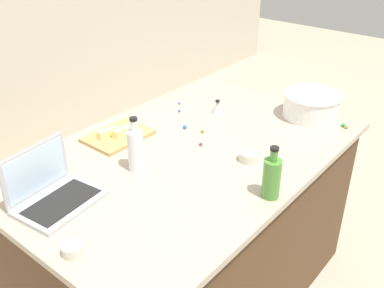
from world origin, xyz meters
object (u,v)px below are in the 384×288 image
laptop (52,192)px  bottle_vinegar (135,149)px  ramekin_small (73,249)px  mixing_bowl_large (312,104)px  kitchen_timer (217,107)px  butter_stick_right (108,133)px  cutting_board (118,136)px  bottle_olive (272,177)px  ramekin_medium (248,156)px  butter_stick_left (123,131)px

laptop → bottle_vinegar: size_ratio=1.35×
ramekin_small → laptop: bearing=66.2°
mixing_bowl_large → kitchen_timer: (-0.29, 0.41, -0.04)m
bottle_vinegar → laptop: bearing=168.2°
mixing_bowl_large → butter_stick_right: mixing_bowl_large is taller
butter_stick_right → laptop: bearing=-154.5°
bottle_vinegar → cutting_board: bearing=62.7°
cutting_board → mixing_bowl_large: bearing=-36.8°
bottle_olive → kitchen_timer: bottle_olive is taller
laptop → ramekin_medium: size_ratio=4.01×
butter_stick_right → ramekin_medium: 0.69m
mixing_bowl_large → butter_stick_left: mixing_bowl_large is taller
mixing_bowl_large → bottle_olive: bottle_olive is taller
bottle_vinegar → kitchen_timer: 0.70m
bottle_vinegar → ramekin_medium: bottle_vinegar is taller
mixing_bowl_large → bottle_olive: 0.81m
kitchen_timer → butter_stick_left: bearing=160.9°
butter_stick_left → ramekin_small: 0.81m
laptop → mixing_bowl_large: bearing=-17.1°
mixing_bowl_large → ramekin_small: size_ratio=4.18×
laptop → ramekin_medium: laptop is taller
bottle_olive → ramekin_small: (-0.69, 0.33, -0.07)m
cutting_board → ramekin_small: size_ratio=4.17×
bottle_olive → butter_stick_right: bearing=95.9°
cutting_board → ramekin_medium: (0.22, -0.62, 0.01)m
mixing_bowl_large → laptop: bearing=162.9°
ramekin_small → ramekin_medium: size_ratio=0.89×
bottle_olive → butter_stick_right: bottle_olive is taller
bottle_olive → laptop: bearing=132.1°
laptop → mixing_bowl_large: laptop is taller
bottle_vinegar → kitchen_timer: bearing=6.4°
kitchen_timer → butter_stick_right: bearing=158.6°
bottle_olive → cutting_board: 0.84m
mixing_bowl_large → bottle_vinegar: 1.03m
laptop → ramekin_small: laptop is taller
laptop → bottle_olive: bottle_olive is taller
bottle_vinegar → butter_stick_left: (0.16, 0.26, -0.06)m
butter_stick_right → cutting_board: bearing=-29.6°
ramekin_medium → bottle_olive: bearing=-129.1°
bottle_olive → butter_stick_left: size_ratio=2.01×
butter_stick_right → ramekin_medium: size_ratio=1.32×
mixing_bowl_large → bottle_olive: size_ratio=1.39×
ramekin_small → cutting_board: bearing=37.6°
laptop → ramekin_small: bearing=-113.8°
bottle_vinegar → butter_stick_left: bottle_vinegar is taller
bottle_vinegar → butter_stick_right: size_ratio=2.25×
cutting_board → ramekin_medium: 0.65m
ramekin_medium → kitchen_timer: kitchen_timer is taller
bottle_vinegar → ramekin_medium: bearing=-42.0°
bottle_vinegar → butter_stick_right: bottle_vinegar is taller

